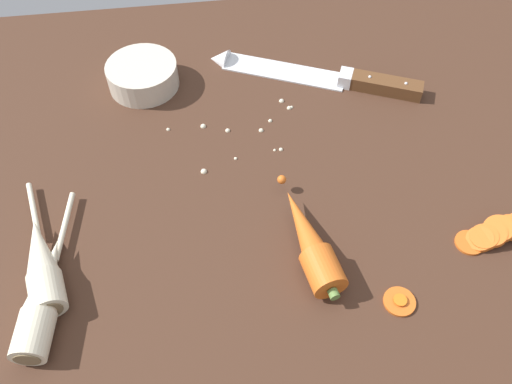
% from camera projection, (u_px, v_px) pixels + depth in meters
% --- Properties ---
extents(ground_plane, '(1.20, 0.90, 0.04)m').
position_uv_depth(ground_plane, '(254.00, 196.00, 0.72)').
color(ground_plane, '#42281C').
extents(chefs_knife, '(0.33, 0.17, 0.04)m').
position_uv_depth(chefs_knife, '(309.00, 74.00, 0.84)').
color(chefs_knife, silver).
rests_on(chefs_knife, ground_plane).
extents(whole_carrot, '(0.07, 0.18, 0.04)m').
position_uv_depth(whole_carrot, '(310.00, 242.00, 0.63)').
color(whole_carrot, '#D6601E').
rests_on(whole_carrot, ground_plane).
extents(parsnip_front, '(0.06, 0.23, 0.04)m').
position_uv_depth(parsnip_front, '(43.00, 296.00, 0.59)').
color(parsnip_front, beige).
rests_on(parsnip_front, ground_plane).
extents(parsnip_mid_left, '(0.07, 0.20, 0.04)m').
position_uv_depth(parsnip_mid_left, '(42.00, 263.00, 0.61)').
color(parsnip_mid_left, beige).
rests_on(parsnip_mid_left, ground_plane).
extents(carrot_slice_stack, '(0.10, 0.04, 0.03)m').
position_uv_depth(carrot_slice_stack, '(493.00, 233.00, 0.65)').
color(carrot_slice_stack, '#D6601E').
rests_on(carrot_slice_stack, ground_plane).
extents(carrot_slice_stray_near, '(0.04, 0.04, 0.01)m').
position_uv_depth(carrot_slice_stray_near, '(400.00, 301.00, 0.60)').
color(carrot_slice_stray_near, '#D6601E').
rests_on(carrot_slice_stray_near, ground_plane).
extents(prep_bowl, '(0.11, 0.11, 0.04)m').
position_uv_depth(prep_bowl, '(143.00, 75.00, 0.82)').
color(prep_bowl, beige).
rests_on(prep_bowl, ground_plane).
extents(mince_crumbs, '(0.20, 0.13, 0.01)m').
position_uv_depth(mince_crumbs, '(243.00, 130.00, 0.77)').
color(mince_crumbs, beige).
rests_on(mince_crumbs, ground_plane).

